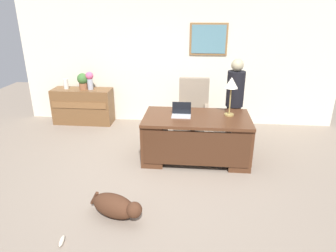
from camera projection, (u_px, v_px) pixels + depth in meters
name	position (u px, v px, depth m)	size (l,w,h in m)	color
ground_plane	(164.00, 177.00, 4.75)	(12.00, 12.00, 0.00)	gray
back_wall	(177.00, 63.00, 6.66)	(7.00, 0.16, 2.70)	beige
desk	(196.00, 137.00, 5.18)	(1.80, 1.00, 0.78)	#4C2B19
credenza	(83.00, 106.00, 6.88)	(1.33, 0.50, 0.79)	brown
armchair	(193.00, 112.00, 6.09)	(0.60, 0.59, 1.19)	gray
person_standing	(234.00, 103.00, 5.57)	(0.32, 0.32, 1.66)	#262323
dog_lying	(116.00, 206.00, 3.80)	(0.75, 0.50, 0.30)	#472819
laptop	(181.00, 113.00, 5.09)	(0.32, 0.22, 0.22)	#B2B5BA
desk_lamp	(231.00, 85.00, 4.95)	(0.22, 0.22, 0.66)	#9E8447
vase_with_flowers	(90.00, 79.00, 6.63)	(0.17, 0.17, 0.39)	#A2A7B5
vase_empty	(66.00, 84.00, 6.72)	(0.10, 0.10, 0.23)	silver
potted_plant	(83.00, 80.00, 6.65)	(0.24, 0.24, 0.36)	brown
dog_toy_bone	(62.00, 241.00, 3.41)	(0.18, 0.05, 0.05)	beige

